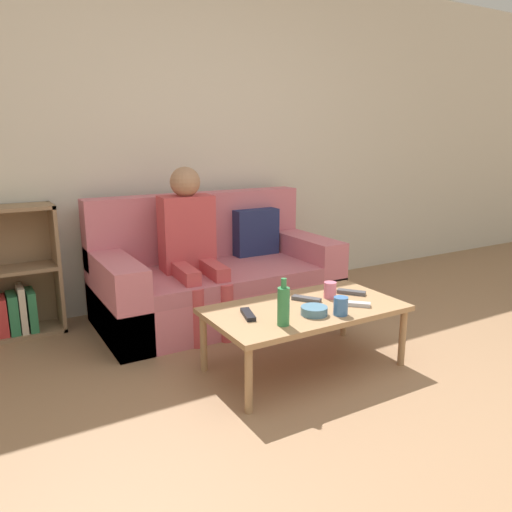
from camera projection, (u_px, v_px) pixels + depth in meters
The scene contains 14 objects.
ground_plane at pixel (443, 471), 2.00m from camera, with size 22.00×22.00×0.00m, color #997251.
wall_back at pixel (185, 136), 3.86m from camera, with size 12.00×0.06×2.60m.
couch at pixel (216, 278), 3.67m from camera, with size 1.70×0.87×0.88m.
bookshelf at pixel (6, 286), 3.29m from camera, with size 0.61×0.28×0.87m.
coffee_table at pixel (305, 312), 2.80m from camera, with size 1.10×0.60×0.37m.
person_adult at pixel (190, 238), 3.41m from camera, with size 0.38×0.62×1.10m.
cup_near at pixel (341, 306), 2.66m from camera, with size 0.08×0.08×0.10m.
cup_far at pixel (330, 290), 2.94m from camera, with size 0.07×0.07×0.10m.
tv_remote_0 at pixel (306, 299), 2.89m from camera, with size 0.13×0.17×0.02m.
tv_remote_1 at pixel (248, 314), 2.65m from camera, with size 0.09×0.18×0.02m.
tv_remote_2 at pixel (351, 292), 3.02m from camera, with size 0.14×0.16×0.02m.
tv_remote_3 at pixel (355, 304), 2.81m from camera, with size 0.16×0.15×0.02m.
snack_bowl at pixel (314, 311), 2.67m from camera, with size 0.14×0.14×0.05m.
bottle at pixel (283, 306), 2.50m from camera, with size 0.06×0.06×0.25m.
Camera 1 is at (-1.52, -1.12, 1.31)m, focal length 35.00 mm.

